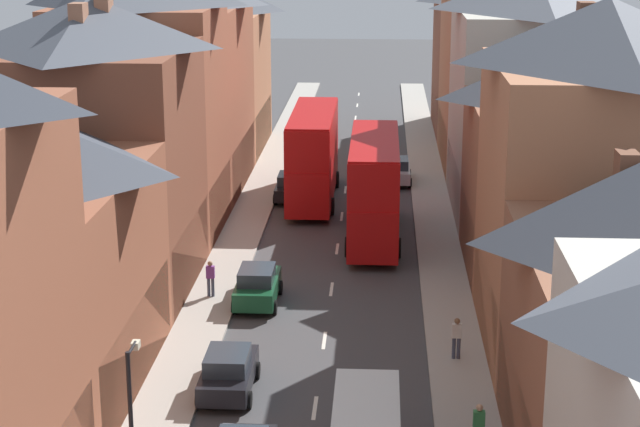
{
  "coord_description": "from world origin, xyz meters",
  "views": [
    {
      "loc": [
        2.09,
        -15.18,
        16.21
      ],
      "look_at": [
        -0.98,
        37.92,
        1.3
      ],
      "focal_mm": 60.0,
      "sensor_mm": 36.0,
      "label": 1
    }
  ],
  "objects": [
    {
      "name": "pedestrian_mid_left",
      "position": [
        5.25,
        14.97,
        1.03
      ],
      "size": [
        0.36,
        0.22,
        1.61
      ],
      "color": "brown",
      "rests_on": "pavement_right"
    },
    {
      "name": "car_near_blue",
      "position": [
        -3.1,
        27.94,
        0.84
      ],
      "size": [
        1.9,
        4.01,
        1.68
      ],
      "color": "#144728",
      "rests_on": "ground"
    },
    {
      "name": "car_near_silver",
      "position": [
        -3.1,
        45.41,
        0.81
      ],
      "size": [
        1.9,
        3.88,
        1.61
      ],
      "color": "black",
      "rests_on": "ground"
    },
    {
      "name": "centre_line_dashes",
      "position": [
        0.0,
        36.0,
        0.01
      ],
      "size": [
        0.14,
        97.8,
        0.01
      ],
      "color": "silver",
      "rests_on": "ground"
    },
    {
      "name": "pavement_right",
      "position": [
        5.1,
        38.0,
        0.07
      ],
      "size": [
        2.2,
        104.0,
        0.14
      ],
      "primitive_type": "cube",
      "color": "#A8A399",
      "rests_on": "ground"
    },
    {
      "name": "double_decker_bus_mid_street",
      "position": [
        1.79,
        37.75,
        2.82
      ],
      "size": [
        2.74,
        10.8,
        5.3
      ],
      "color": "#B70F0F",
      "rests_on": "ground"
    },
    {
      "name": "terrace_row_left",
      "position": [
        -10.19,
        27.14,
        6.34
      ],
      "size": [
        8.0,
        77.02,
        14.77
      ],
      "color": "brown",
      "rests_on": "ground"
    },
    {
      "name": "pedestrian_far_left",
      "position": [
        -5.2,
        28.41,
        1.03
      ],
      "size": [
        0.36,
        0.22,
        1.61
      ],
      "color": "#3D4256",
      "rests_on": "pavement_left"
    },
    {
      "name": "car_mid_white",
      "position": [
        3.1,
        49.81,
        0.82
      ],
      "size": [
        1.9,
        3.83,
        1.63
      ],
      "color": "#B7BABF",
      "rests_on": "ground"
    },
    {
      "name": "car_far_grey",
      "position": [
        1.8,
        49.46,
        0.82
      ],
      "size": [
        1.9,
        4.45,
        1.62
      ],
      "color": "gray",
      "rests_on": "ground"
    },
    {
      "name": "double_decker_bus_lead",
      "position": [
        -1.81,
        45.25,
        2.82
      ],
      "size": [
        2.74,
        10.8,
        5.3
      ],
      "color": "#B70F0F",
      "rests_on": "ground"
    },
    {
      "name": "terrace_row_right",
      "position": [
        10.19,
        32.09,
        5.99
      ],
      "size": [
        8.0,
        84.5,
        13.93
      ],
      "color": "silver",
      "rests_on": "ground"
    },
    {
      "name": "pavement_left",
      "position": [
        -5.1,
        38.0,
        0.07
      ],
      "size": [
        2.2,
        104.0,
        0.14
      ],
      "primitive_type": "cube",
      "color": "#A8A399",
      "rests_on": "ground"
    },
    {
      "name": "car_parked_left_a",
      "position": [
        -3.1,
        19.03,
        0.81
      ],
      "size": [
        1.9,
        3.95,
        1.6
      ],
      "color": "black",
      "rests_on": "ground"
    },
    {
      "name": "pedestrian_mid_right",
      "position": [
        5.05,
        22.22,
        1.03
      ],
      "size": [
        0.36,
        0.22,
        1.61
      ],
      "color": "#3D4256",
      "rests_on": "pavement_right"
    }
  ]
}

